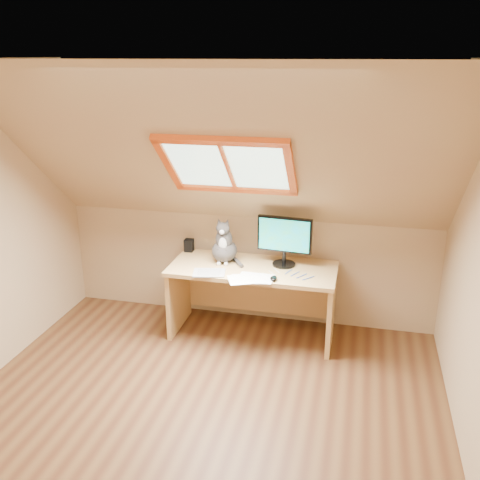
# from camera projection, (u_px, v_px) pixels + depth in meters

# --- Properties ---
(ground) EXTENTS (3.50, 3.50, 0.00)m
(ground) POSITION_uv_depth(u_px,v_px,m) (192.00, 429.00, 3.66)
(ground) COLOR brown
(ground) RESTS_ON ground
(room_shell) EXTENTS (3.52, 3.52, 2.41)m
(room_shell) POSITION_uv_depth(u_px,v_px,m) (180.00, 236.00, 3.10)
(room_shell) COLOR tan
(room_shell) RESTS_ON ground
(desk) EXTENTS (1.46, 0.64, 0.66)m
(desk) POSITION_uv_depth(u_px,v_px,m) (254.00, 286.00, 4.81)
(desk) COLOR tan
(desk) RESTS_ON ground
(monitor) EXTENTS (0.48, 0.20, 0.44)m
(monitor) POSITION_uv_depth(u_px,v_px,m) (284.00, 238.00, 4.63)
(monitor) COLOR black
(monitor) RESTS_ON desk
(cat) EXTENTS (0.25, 0.29, 0.42)m
(cat) POSITION_uv_depth(u_px,v_px,m) (224.00, 246.00, 4.75)
(cat) COLOR #443E3C
(cat) RESTS_ON desk
(desk_speaker) EXTENTS (0.08, 0.08, 0.12)m
(desk_speaker) POSITION_uv_depth(u_px,v_px,m) (189.00, 245.00, 5.03)
(desk_speaker) COLOR black
(desk_speaker) RESTS_ON desk
(graphics_tablet) EXTENTS (0.30, 0.24, 0.01)m
(graphics_tablet) POSITION_uv_depth(u_px,v_px,m) (209.00, 273.00, 4.53)
(graphics_tablet) COLOR #B2B2B7
(graphics_tablet) RESTS_ON desk
(mouse) EXTENTS (0.07, 0.11, 0.03)m
(mouse) POSITION_uv_depth(u_px,v_px,m) (274.00, 278.00, 4.40)
(mouse) COLOR black
(mouse) RESTS_ON desk
(papers) EXTENTS (0.35, 0.30, 0.01)m
(papers) POSITION_uv_depth(u_px,v_px,m) (245.00, 278.00, 4.44)
(papers) COLOR white
(papers) RESTS_ON desk
(cables) EXTENTS (0.51, 0.26, 0.01)m
(cables) POSITION_uv_depth(u_px,v_px,m) (287.00, 275.00, 4.50)
(cables) COLOR silver
(cables) RESTS_ON desk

